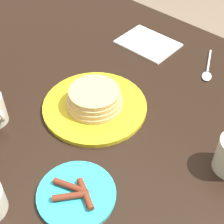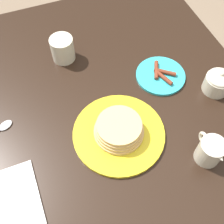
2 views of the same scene
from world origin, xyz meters
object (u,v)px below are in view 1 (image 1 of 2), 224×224
napkin (148,43)px  spoon (207,71)px  side_plate_bacon (76,194)px  pancake_plate (95,102)px

napkin → spoon: (0.22, 0.00, 0.00)m
side_plate_bacon → spoon: 0.56m
side_plate_bacon → napkin: size_ratio=0.91×
pancake_plate → side_plate_bacon: (0.16, -0.22, -0.01)m
napkin → spoon: spoon is taller
napkin → spoon: size_ratio=1.24×
pancake_plate → spoon: 0.37m
pancake_plate → side_plate_bacon: 0.27m
side_plate_bacon → napkin: side_plate_bacon is taller
side_plate_bacon → napkin: 0.60m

